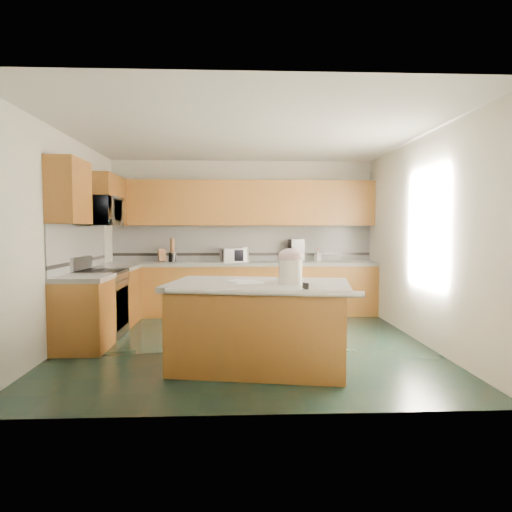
{
  "coord_description": "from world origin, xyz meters",
  "views": [
    {
      "loc": [
        -0.13,
        -5.87,
        1.49
      ],
      "look_at": [
        0.15,
        0.35,
        1.12
      ],
      "focal_mm": 32.0,
      "sensor_mm": 36.0,
      "label": 1
    }
  ],
  "objects": [
    {
      "name": "island_bullnose",
      "position": [
        0.12,
        -1.6,
        0.89
      ],
      "size": [
        1.87,
        0.4,
        0.06
      ],
      "primitive_type": "cylinder",
      "rotation": [
        0.0,
        1.57,
        -0.18
      ],
      "color": "white",
      "rests_on": "island_base"
    },
    {
      "name": "left_backsplash",
      "position": [
        -2.29,
        0.55,
        1.24
      ],
      "size": [
        0.02,
        2.3,
        0.63
      ],
      "primitive_type": "cube",
      "color": "silver",
      "rests_on": "wall_left"
    },
    {
      "name": "microwave",
      "position": [
        -2.0,
        0.5,
        1.73
      ],
      "size": [
        0.5,
        0.73,
        0.41
      ],
      "primitive_type": "imported",
      "rotation": [
        0.0,
        0.0,
        1.57
      ],
      "color": "#B7B7BC",
      "rests_on": "wall_left"
    },
    {
      "name": "clamp_body",
      "position": [
        0.53,
        -1.58,
        0.93
      ],
      "size": [
        0.05,
        0.11,
        0.1
      ],
      "primitive_type": "cube",
      "rotation": [
        0.0,
        0.0,
        0.16
      ],
      "color": "black",
      "rests_on": "island_top"
    },
    {
      "name": "toaster_oven_door",
      "position": [
        -0.17,
        1.92,
        1.04
      ],
      "size": [
        0.36,
        0.01,
        0.19
      ],
      "primitive_type": "cube",
      "color": "black",
      "rests_on": "toaster_oven"
    },
    {
      "name": "treat_jar_knob_end_r",
      "position": [
        0.48,
        -1.2,
        1.26
      ],
      "size": [
        0.05,
        0.05,
        0.05
      ],
      "primitive_type": "sphere",
      "color": "tan",
      "rests_on": "treat_jar_lid"
    },
    {
      "name": "utensil_crock",
      "position": [
        -1.22,
        2.08,
        1.0
      ],
      "size": [
        0.13,
        0.13,
        0.17
      ],
      "primitive_type": "cylinder",
      "color": "black",
      "rests_on": "back_countertop"
    },
    {
      "name": "left_counter_front",
      "position": [
        -2.0,
        -0.24,
        0.89
      ],
      "size": [
        0.64,
        0.72,
        0.06
      ],
      "primitive_type": "cube",
      "color": "white",
      "rests_on": "left_base_cab_front"
    },
    {
      "name": "island_top",
      "position": [
        0.12,
        -1.04,
        0.89
      ],
      "size": [
        2.07,
        1.45,
        0.06
      ],
      "primitive_type": "cube",
      "rotation": [
        0.0,
        0.0,
        -0.18
      ],
      "color": "white",
      "rests_on": "island_base"
    },
    {
      "name": "paper_towel_base",
      "position": [
        0.04,
        2.1,
        0.93
      ],
      "size": [
        0.17,
        0.17,
        0.01
      ],
      "primitive_type": "cylinder",
      "color": "#B7B7BC",
      "rests_on": "back_countertop"
    },
    {
      "name": "back_upper_cab",
      "position": [
        0.0,
        2.13,
        1.94
      ],
      "size": [
        4.6,
        0.33,
        0.78
      ],
      "primitive_type": "cube",
      "color": "#542C0E",
      "rests_on": "wall_back"
    },
    {
      "name": "wall_front",
      "position": [
        0.0,
        -2.32,
        1.35
      ],
      "size": [
        4.6,
        0.04,
        2.7
      ],
      "primitive_type": "cube",
      "color": "silver",
      "rests_on": "ground"
    },
    {
      "name": "treat_jar_knob",
      "position": [
        0.43,
        -1.2,
        1.26
      ],
      "size": [
        0.09,
        0.03,
        0.03
      ],
      "primitive_type": "cylinder",
      "rotation": [
        0.0,
        1.57,
        0.0
      ],
      "color": "tan",
      "rests_on": "treat_jar_lid"
    },
    {
      "name": "left_upper_cab_front",
      "position": [
        -2.13,
        -0.24,
        1.94
      ],
      "size": [
        0.33,
        0.72,
        0.78
      ],
      "primitive_type": "cube",
      "color": "#542C0E",
      "rests_on": "wall_left"
    },
    {
      "name": "range_handle",
      "position": [
        -1.68,
        0.5,
        0.78
      ],
      "size": [
        0.02,
        0.66,
        0.02
      ],
      "primitive_type": "cylinder",
      "rotation": [
        1.57,
        0.0,
        0.0
      ],
      "color": "#B7B7BC",
      "rests_on": "range_body"
    },
    {
      "name": "paper_sheet_b",
      "position": [
        -0.05,
        -0.91,
        0.92
      ],
      "size": [
        0.35,
        0.32,
        0.0
      ],
      "primitive_type": "cube",
      "rotation": [
        0.0,
        0.0,
        -0.51
      ],
      "color": "white",
      "rests_on": "island_top"
    },
    {
      "name": "ceiling",
      "position": [
        0.0,
        0.0,
        2.7
      ],
      "size": [
        4.6,
        4.6,
        0.0
      ],
      "primitive_type": "plane",
      "color": "white",
      "rests_on": "ground"
    },
    {
      "name": "coffee_carafe",
      "position": [
        0.93,
        2.02,
        1.0
      ],
      "size": [
        0.16,
        0.16,
        0.16
      ],
      "primitive_type": "cylinder",
      "color": "black",
      "rests_on": "back_countertop"
    },
    {
      "name": "left_base_cab_front",
      "position": [
        -2.0,
        -0.24,
        0.43
      ],
      "size": [
        0.6,
        0.72,
        0.86
      ],
      "primitive_type": "cube",
      "color": "#542C0E",
      "rests_on": "ground"
    },
    {
      "name": "paper_towel",
      "position": [
        0.04,
        2.1,
        1.05
      ],
      "size": [
        0.11,
        0.11,
        0.25
      ],
      "primitive_type": "cylinder",
      "color": "white",
      "rests_on": "back_countertop"
    },
    {
      "name": "island_base",
      "position": [
        0.12,
        -1.04,
        0.43
      ],
      "size": [
        1.95,
        1.33,
        0.86
      ],
      "primitive_type": "cube",
      "rotation": [
        0.0,
        0.0,
        -0.18
      ],
      "color": "#542C0E",
      "rests_on": "ground"
    },
    {
      "name": "utensil_bundle",
      "position": [
        -1.22,
        2.08,
        1.21
      ],
      "size": [
        0.08,
        0.08,
        0.24
      ],
      "primitive_type": "cylinder",
      "color": "#472814",
      "rests_on": "utensil_crock"
    },
    {
      "name": "water_jug_neck",
      "position": [
        0.9,
        2.06,
        1.19
      ],
      "size": [
        0.07,
        0.07,
        0.04
      ],
      "primitive_type": "cylinder",
      "color": "#578EC6",
      "rests_on": "water_jug"
    },
    {
      "name": "wall_right",
      "position": [
        2.32,
        0.0,
        1.35
      ],
      "size": [
        0.04,
        4.6,
        2.7
      ],
      "primitive_type": "cube",
      "color": "silver",
      "rests_on": "ground"
    },
    {
      "name": "back_base_cab",
      "position": [
        0.0,
        2.0,
        0.43
      ],
      "size": [
        4.6,
        0.6,
        0.86
      ],
      "primitive_type": "cube",
      "color": "#542C0E",
      "rests_on": "ground"
    },
    {
      "name": "clamp_handle",
      "position": [
        0.53,
        -1.64,
        0.91
      ],
      "size": [
        0.02,
        0.07,
        0.02
      ],
      "primitive_type": "cylinder",
      "rotation": [
        1.57,
        0.0,
        0.0
      ],
      "color": "black",
      "rests_on": "island_top"
    },
    {
      "name": "soap_bottle_island",
      "position": [
        0.49,
        -0.94,
        1.1
      ],
      "size": [
        0.16,
        0.16,
        0.35
      ],
      "primitive_type": "imported",
      "rotation": [
        0.0,
        0.0,
        -0.17
      ],
      "color": "teal",
      "rests_on": "island_top"
    },
    {
      "name": "paper_sheet_a",
      "position": [
        0.02,
        -1.07,
        0.92
      ],
      "size": [
        0.31,
        0.24,
        0.0
      ],
      "primitive_type": "cube",
      "rotation": [
        0.0,
        0.0,
        0.08
      ],
      "color": "white",
      "rests_on": "island_top"
    },
    {
      "name": "soap_bottle_back",
      "position": [
        1.31,
        2.05,
        1.02
      ],
      "size": [
        0.12,
        0.12,
        0.2
      ],
      "primitive_type": "imported",
      "rotation": [
        0.0,
        0.0,
        0.42
      ],
      "color": "white",
      "rests_on": "back_countertop"
    },
    {
      "name": "toaster_oven",
      "position": [
        -0.17,
        2.05,
        1.04
      ],
      "size": [
        0.46,
        0.38,
        0.23
      ],
      "primitive_type": "cube",
      "rotation": [
        0.0,
        0.0,
        0.29
      ],
      "color": "#B7B7BC",
      "rests_on": "back_countertop"
    },
    {
      "name": "coffee_maker",
      "position": [
        0.93,
        2.08,
        1.12
      ],
      "size": [
        0.27,
        0.29,
        0.39
      ],
      "primitive_type": "cube",
      "rotation": [
        0.0,
        0.0,
        0.17
      ],
      "color": "black",
      "rests_on": "back_countertop"
    },
    {
      "name": "window_light_proxy",
      "position": [
        2.29,
        -0.2,
        1.5
      ],
      "size": [
        0.02,
        1.4,
        1.1
      ],
      "primitive_type": "cube",
      "color": "white",
      "rests_on": "wall_right"
    },
    {
      "name": "floor",
      "position": [
        0.0,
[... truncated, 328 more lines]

